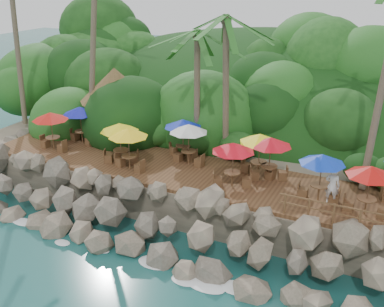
% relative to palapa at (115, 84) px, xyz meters
% --- Properties ---
extents(ground, '(140.00, 140.00, 0.00)m').
position_rel_palapa_xyz_m(ground, '(7.32, -9.43, -5.79)').
color(ground, '#19514F').
rests_on(ground, ground).
extents(land_base, '(32.00, 25.20, 2.10)m').
position_rel_palapa_xyz_m(land_base, '(7.32, 6.57, -4.74)').
color(land_base, gray).
rests_on(land_base, ground).
extents(jungle_hill, '(44.80, 28.00, 15.40)m').
position_rel_palapa_xyz_m(jungle_hill, '(7.32, 14.07, -5.79)').
color(jungle_hill, '#143811').
rests_on(jungle_hill, ground).
extents(seawall, '(29.00, 4.00, 2.30)m').
position_rel_palapa_xyz_m(seawall, '(7.32, -7.43, -4.64)').
color(seawall, gray).
rests_on(seawall, ground).
extents(terrace, '(26.00, 5.00, 0.20)m').
position_rel_palapa_xyz_m(terrace, '(7.32, -3.43, -3.59)').
color(terrace, brown).
rests_on(terrace, land_base).
extents(jungle_foliage, '(44.00, 16.00, 12.00)m').
position_rel_palapa_xyz_m(jungle_foliage, '(7.32, 5.57, -5.79)').
color(jungle_foliage, '#143811').
rests_on(jungle_foliage, ground).
extents(foam_line, '(25.20, 0.80, 0.06)m').
position_rel_palapa_xyz_m(foam_line, '(7.32, -9.13, -5.76)').
color(foam_line, white).
rests_on(foam_line, ground).
extents(palapa, '(4.76, 4.76, 4.60)m').
position_rel_palapa_xyz_m(palapa, '(0.00, 0.00, 0.00)').
color(palapa, brown).
rests_on(palapa, ground).
extents(dining_clusters, '(22.37, 5.05, 2.43)m').
position_rel_palapa_xyz_m(dining_clusters, '(8.16, -3.24, -1.47)').
color(dining_clusters, brown).
rests_on(dining_clusters, terrace).
extents(railing, '(8.30, 0.10, 1.00)m').
position_rel_palapa_xyz_m(railing, '(17.10, -5.78, -2.88)').
color(railing, brown).
rests_on(railing, terrace).
extents(waiter, '(0.69, 0.45, 1.89)m').
position_rel_palapa_xyz_m(waiter, '(15.00, -3.87, -2.54)').
color(waiter, silver).
rests_on(waiter, terrace).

